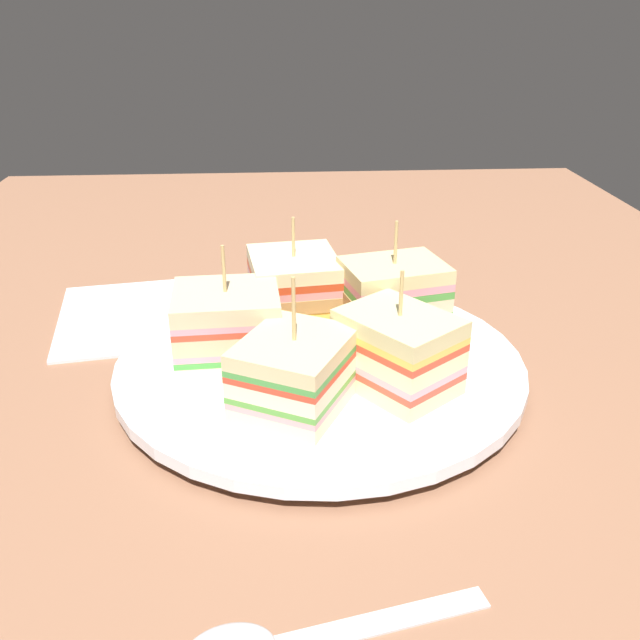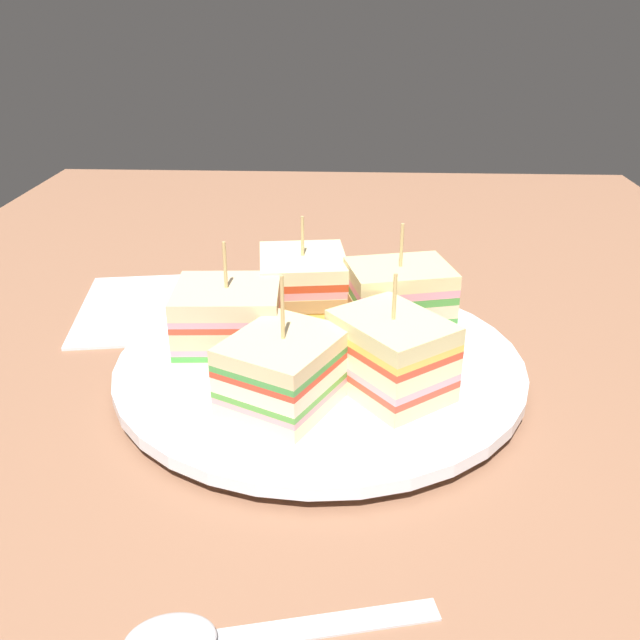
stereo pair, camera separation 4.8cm
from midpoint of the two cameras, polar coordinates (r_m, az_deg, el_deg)
ground_plane at (r=50.68cm, az=2.73°, el=-5.71°), size 129.11×87.74×1.80cm
plate at (r=49.75cm, az=2.77°, el=-3.86°), size 29.00×29.00×1.61cm
sandwich_wedge_0 at (r=44.75cm, az=8.97°, el=-2.99°), size 9.05×8.72×8.25cm
sandwich_wedge_1 at (r=51.29cm, az=9.14°, el=1.24°), size 7.03×8.34×9.10cm
sandwich_wedge_2 at (r=53.87cm, az=1.15°, el=2.53°), size 8.04×7.42×8.59cm
sandwich_wedge_3 at (r=48.72cm, az=-4.69°, el=-0.23°), size 6.80×7.61×8.63cm
sandwich_wedge_4 at (r=43.01cm, az=0.25°, el=-4.33°), size 9.19×8.65×8.72cm
chip_pile at (r=49.53cm, az=3.19°, el=-2.34°), size 6.36×6.44×1.42cm
spoon at (r=32.29cm, az=-4.91°, el=-24.86°), size 4.99×13.88×1.00cm
napkin at (r=62.21cm, az=-12.10°, el=1.06°), size 16.46×13.51×0.50cm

